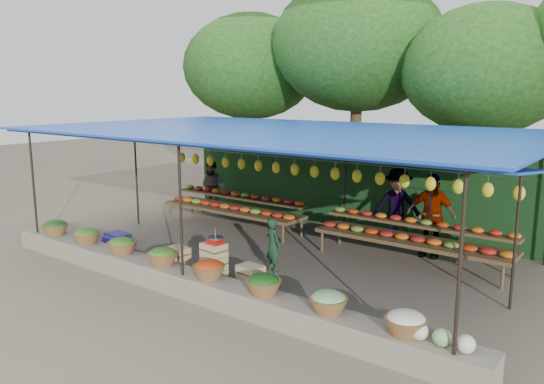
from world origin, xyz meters
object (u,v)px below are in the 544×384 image
Objects in this scene: weighing_scale at (215,240)px; vendor_seated at (273,245)px; blue_crate_back at (115,243)px; crate_counter at (213,266)px; blue_crate_front at (118,240)px.

vendor_seated is (0.50, 1.14, -0.28)m from weighing_scale.
blue_crate_back is (-3.86, -0.97, -0.41)m from vendor_seated.
crate_counter is 0.54m from weighing_scale.
weighing_scale is 0.55× the size of blue_crate_front.
weighing_scale is 3.43m from blue_crate_back.
blue_crate_back is at bearing 33.14° from vendor_seated.
blue_crate_front is (-3.48, 0.36, -0.68)m from weighing_scale.
crate_counter is 3.43m from blue_crate_front.
crate_counter is at bearing -1.30° from blue_crate_front.
vendor_seated is at bearing 66.35° from weighing_scale.
weighing_scale is 3.57m from blue_crate_front.
vendor_seated is at bearing 15.87° from blue_crate_front.
vendor_seated is (0.58, 1.14, 0.25)m from crate_counter.
vendor_seated reaches higher than crate_counter.
vendor_seated is 2.20× the size of blue_crate_back.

